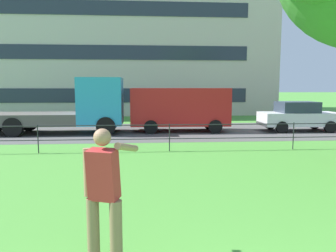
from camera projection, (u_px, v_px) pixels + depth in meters
name	position (u px, v px, depth m)	size (l,w,h in m)	color
street_strip	(161.00, 131.00, 16.86)	(80.00, 7.07, 0.01)	#565454
park_fence	(169.00, 133.00, 11.52)	(36.70, 0.04, 1.00)	#232328
person_thrower	(104.00, 192.00, 4.08)	(0.70, 0.72, 1.77)	#846B4C
flatbed_truck_far_left	(71.00, 109.00, 16.03)	(7.32, 2.48, 2.75)	#2D99D1
panel_van_left	(180.00, 107.00, 16.76)	(5.05, 2.20, 2.24)	red
car_white_right	(299.00, 116.00, 16.88)	(4.05, 1.91, 1.54)	silver
apartment_building_background	(74.00, 3.00, 30.06)	(35.02, 12.54, 20.26)	beige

